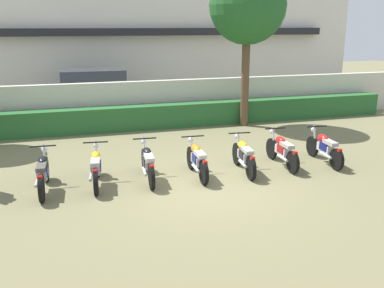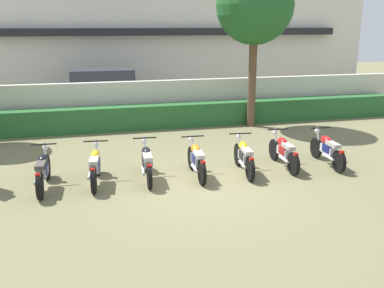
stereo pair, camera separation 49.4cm
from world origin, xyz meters
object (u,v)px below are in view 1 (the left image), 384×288
Objects in this scene: motorcycle_in_row_2 at (148,163)px; motorcycle_in_row_3 at (197,159)px; motorcycle_in_row_5 at (282,150)px; motorcycle_in_row_6 at (324,148)px; parked_car at (97,91)px; motorcycle_in_row_0 at (43,173)px; motorcycle_in_row_1 at (96,167)px; tree_far_side at (248,6)px; motorcycle_in_row_4 at (244,155)px.

motorcycle_in_row_2 is 1.04× the size of motorcycle_in_row_3.
motorcycle_in_row_3 reaches higher than motorcycle_in_row_5.
motorcycle_in_row_2 is at bearing 92.85° from motorcycle_in_row_6.
motorcycle_in_row_6 is at bearing -57.90° from parked_car.
motorcycle_in_row_0 is 7.44m from motorcycle_in_row_6.
parked_car reaches higher than motorcycle_in_row_1.
motorcycle_in_row_0 reaches higher than motorcycle_in_row_3.
tree_far_side is 7.85m from motorcycle_in_row_2.
tree_far_side is at bearing -32.63° from motorcycle_in_row_3.
motorcycle_in_row_0 is at bearing -145.67° from tree_far_side.
parked_car is at bearing 140.77° from tree_far_side.
parked_car is at bearing 6.15° from motorcycle_in_row_2.
parked_car is at bearing 12.49° from motorcycle_in_row_3.
motorcycle_in_row_2 reaches higher than motorcycle_in_row_6.
motorcycle_in_row_0 is at bearing -101.13° from parked_car.
parked_car reaches higher than motorcycle_in_row_4.
motorcycle_in_row_0 reaches higher than motorcycle_in_row_1.
parked_car reaches higher than motorcycle_in_row_3.
motorcycle_in_row_0 reaches higher than motorcycle_in_row_6.
parked_car is at bearing 1.11° from motorcycle_in_row_1.
tree_far_side is 2.98× the size of motorcycle_in_row_0.
parked_car is 2.33× the size of motorcycle_in_row_0.
motorcycle_in_row_1 reaches higher than motorcycle_in_row_3.
motorcycle_in_row_4 is (-2.21, -5.01, -3.93)m from tree_far_side.
motorcycle_in_row_2 is at bearing -134.14° from tree_far_side.
motorcycle_in_row_1 is 1.02× the size of motorcycle_in_row_4.
tree_far_side is 7.24m from motorcycle_in_row_3.
tree_far_side is 3.18× the size of motorcycle_in_row_3.
motorcycle_in_row_0 is 1.20m from motorcycle_in_row_1.
motorcycle_in_row_1 is 1.25m from motorcycle_in_row_2.
tree_far_side is at bearing -37.64° from parked_car.
motorcycle_in_row_1 is at bearing 89.68° from motorcycle_in_row_3.
parked_car is 0.78× the size of tree_far_side.
motorcycle_in_row_1 reaches higher than motorcycle_in_row_2.
motorcycle_in_row_1 is 2.51m from motorcycle_in_row_3.
motorcycle_in_row_2 is at bearing 87.16° from motorcycle_in_row_3.
parked_car is 2.43× the size of motorcycle_in_row_1.
motorcycle_in_row_2 reaches higher than motorcycle_in_row_5.
motorcycle_in_row_4 reaches higher than motorcycle_in_row_6.
motorcycle_in_row_3 is 0.99× the size of motorcycle_in_row_4.
motorcycle_in_row_6 is (0.26, -4.96, -3.94)m from tree_far_side.
tree_far_side is at bearing 6.81° from motorcycle_in_row_6.
motorcycle_in_row_0 is 1.02× the size of motorcycle_in_row_6.
motorcycle_in_row_2 is (2.46, 0.04, -0.00)m from motorcycle_in_row_0.
motorcycle_in_row_1 reaches higher than motorcycle_in_row_4.
motorcycle_in_row_2 is (1.25, -0.00, -0.00)m from motorcycle_in_row_1.
motorcycle_in_row_2 is 0.99× the size of motorcycle_in_row_5.
parked_car is 9.08m from motorcycle_in_row_2.
tree_far_side is (5.13, -4.19, 3.45)m from parked_car.
motorcycle_in_row_5 is 1.26m from motorcycle_in_row_6.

